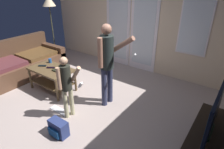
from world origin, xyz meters
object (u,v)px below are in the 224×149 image
at_px(dvd_remote_slim, 42,66).
at_px(tv_stand, 206,143).
at_px(loose_keyboard, 60,111).
at_px(person_child, 66,83).
at_px(flat_screen_tv, 215,112).
at_px(floor_lamp, 49,4).
at_px(cup_near_edge, 50,61).
at_px(leather_couch, 21,64).
at_px(backpack, 58,128).
at_px(tv_remote_black, 51,68).
at_px(person_adult, 107,59).
at_px(coffee_table, 52,74).
at_px(laptop_closed, 61,70).

bearing_deg(dvd_remote_slim, tv_stand, -32.13).
bearing_deg(loose_keyboard, tv_stand, 12.61).
bearing_deg(person_child, flat_screen_tv, 13.63).
distance_m(tv_stand, person_child, 2.29).
xyz_separation_m(tv_stand, floor_lamp, (-4.79, 1.31, 1.42)).
xyz_separation_m(tv_stand, loose_keyboard, (-2.44, -0.55, -0.18)).
bearing_deg(cup_near_edge, loose_keyboard, -33.24).
relative_size(leather_couch, backpack, 6.44).
height_order(leather_couch, flat_screen_tv, flat_screen_tv).
bearing_deg(person_child, tv_remote_black, 156.02).
relative_size(tv_stand, person_child, 1.23).
xyz_separation_m(loose_keyboard, tv_remote_black, (-0.77, 0.48, 0.51)).
xyz_separation_m(person_adult, backpack, (-0.10, -1.17, -0.82)).
xyz_separation_m(coffee_table, flat_screen_tv, (3.18, 0.08, 0.36)).
bearing_deg(tv_stand, cup_near_edge, 177.93).
bearing_deg(tv_remote_black, dvd_remote_slim, 159.16).
distance_m(leather_couch, dvd_remote_slim, 1.04).
distance_m(tv_stand, dvd_remote_slim, 3.45).
bearing_deg(loose_keyboard, coffee_table, 147.90).
height_order(backpack, laptop_closed, laptop_closed).
xyz_separation_m(person_child, cup_near_edge, (-1.29, 0.65, -0.13)).
bearing_deg(person_adult, dvd_remote_slim, -168.65).
height_order(tv_stand, floor_lamp, floor_lamp).
height_order(leather_couch, coffee_table, leather_couch).
bearing_deg(dvd_remote_slim, person_child, -52.06).
distance_m(flat_screen_tv, person_child, 2.24).
height_order(person_child, dvd_remote_slim, person_child).
distance_m(leather_couch, cup_near_edge, 1.04).
xyz_separation_m(flat_screen_tv, cup_near_edge, (-3.46, 0.12, -0.17)).
bearing_deg(loose_keyboard, floor_lamp, 141.70).
bearing_deg(flat_screen_tv, person_child, -166.37).
relative_size(backpack, tv_remote_black, 1.90).
relative_size(person_child, tv_remote_black, 6.75).
relative_size(flat_screen_tv, backpack, 3.36).
bearing_deg(tv_remote_black, leather_couch, 147.45).
height_order(leather_couch, laptop_closed, leather_couch).
xyz_separation_m(flat_screen_tv, laptop_closed, (-2.91, -0.04, -0.20)).
distance_m(loose_keyboard, dvd_remote_slim, 1.20).
bearing_deg(flat_screen_tv, backpack, -153.82).
distance_m(backpack, cup_near_edge, 1.90).
distance_m(tv_stand, tv_remote_black, 3.22).
bearing_deg(coffee_table, flat_screen_tv, 1.51).
relative_size(leather_couch, floor_lamp, 1.14).
bearing_deg(leather_couch, floor_lamp, 103.99).
height_order(tv_stand, dvd_remote_slim, dvd_remote_slim).
relative_size(floor_lamp, tv_remote_black, 10.76).
height_order(flat_screen_tv, person_child, person_child).
relative_size(person_child, dvd_remote_slim, 6.75).
relative_size(cup_near_edge, tv_remote_black, 0.56).
height_order(leather_couch, floor_lamp, floor_lamp).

